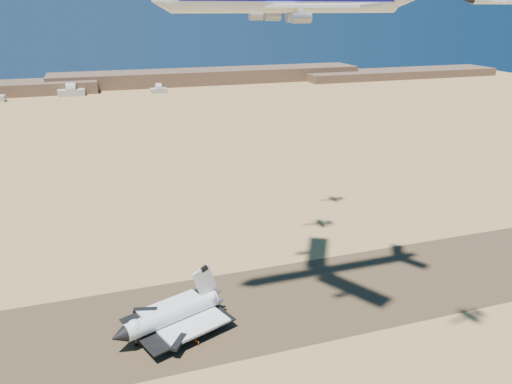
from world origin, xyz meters
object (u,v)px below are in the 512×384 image
object	(u,v)px
shuttle	(172,317)
crew_c	(196,341)
crew_a	(199,343)
chase_jet_a	(492,0)
chase_jet_c	(284,5)
carrier_747	(282,1)
crew_b	(190,340)

from	to	relation	value
shuttle	crew_c	bearing A→B (deg)	-77.68
shuttle	crew_c	world-z (taller)	shuttle
crew_a	crew_c	bearing A→B (deg)	47.09
chase_jet_a	chase_jet_c	xyz separation A→B (m)	(-14.35, 85.60, -0.40)
crew_a	crew_c	xyz separation A→B (m)	(-0.58, 1.42, 0.01)
carrier_747	shuttle	bearing A→B (deg)	-179.62
crew_c	chase_jet_c	xyz separation A→B (m)	(46.89, 51.53, 96.79)
carrier_747	chase_jet_c	bearing A→B (deg)	68.10
shuttle	chase_jet_c	size ratio (longest dim) A/B	2.39
chase_jet_a	chase_jet_c	distance (m)	86.79
crew_b	chase_jet_a	xyz separation A→B (m)	(62.78, -35.02, 97.09)
crew_b	chase_jet_c	world-z (taller)	chase_jet_c
crew_b	crew_c	bearing A→B (deg)	-133.62
crew_b	chase_jet_a	world-z (taller)	chase_jet_a
crew_b	crew_c	distance (m)	1.81
carrier_747	chase_jet_a	size ratio (longest dim) A/B	5.00
crew_c	chase_jet_c	bearing A→B (deg)	-110.45
carrier_747	crew_c	world-z (taller)	carrier_747
crew_a	crew_b	size ratio (longest dim) A/B	0.88
shuttle	carrier_747	distance (m)	99.75
shuttle	chase_jet_c	xyz separation A→B (m)	(52.59, 42.69, 92.53)
shuttle	crew_b	bearing A→B (deg)	-82.67
crew_a	chase_jet_c	world-z (taller)	chase_jet_c
shuttle	crew_a	distance (m)	12.77
crew_a	chase_jet_a	xyz separation A→B (m)	(60.66, -32.65, 97.20)
carrier_747	chase_jet_a	bearing A→B (deg)	-53.94
crew_a	crew_c	distance (m)	1.53
crew_a	chase_jet_c	xyz separation A→B (m)	(46.31, 52.95, 96.81)
carrier_747	chase_jet_a	world-z (taller)	carrier_747
chase_jet_a	chase_jet_c	bearing A→B (deg)	91.15
shuttle	crew_b	size ratio (longest dim) A/B	22.01
shuttle	crew_b	xyz separation A→B (m)	(4.17, -7.89, -4.16)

